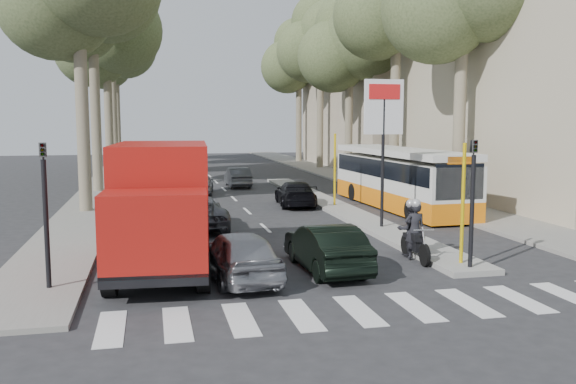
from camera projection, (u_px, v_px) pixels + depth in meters
name	position (u px, v px, depth m)	size (l,w,h in m)	color
ground	(339.00, 266.00, 17.28)	(120.00, 120.00, 0.00)	#28282B
sidewalk_right	(349.00, 177.00, 43.38)	(3.20, 70.00, 0.12)	gray
median_left	(109.00, 178.00, 42.65)	(2.40, 64.00, 0.12)	gray
traffic_island	(334.00, 206.00, 28.64)	(1.50, 26.00, 0.16)	gray
building_near	(559.00, 24.00, 31.25)	(11.00, 18.00, 18.00)	#B2A58D
building_far	(393.00, 75.00, 52.67)	(11.00, 20.00, 16.00)	#B7A88E
billboard	(383.00, 131.00, 22.40)	(1.50, 12.10, 5.60)	yellow
traffic_light_island	(473.00, 182.00, 16.25)	(0.16, 0.41, 3.60)	black
traffic_light_left	(45.00, 190.00, 14.36)	(0.16, 0.41, 3.60)	black
tree_l_c	(108.00, 33.00, 41.63)	(7.40, 7.20, 13.71)	#6B604C
tree_l_d	(112.00, 25.00, 49.16)	(7.40, 7.20, 15.66)	#6B604C
tree_l_e	(117.00, 49.00, 57.01)	(7.40, 7.20, 14.49)	#6B604C
tree_r_c	(351.00, 42.00, 43.42)	(7.40, 7.20, 13.32)	#6B604C
tree_r_d	(322.00, 37.00, 51.02)	(7.40, 7.20, 14.88)	#6B604C
tree_r_e	(300.00, 55.00, 58.88)	(7.40, 7.20, 14.10)	#6B604C
silver_hatchback	(239.00, 255.00, 15.71)	(1.57, 3.91, 1.33)	#9A9BA2
dark_hatchback	(326.00, 247.00, 16.69)	(1.38, 3.95, 1.30)	black
queue_car_a	(196.00, 212.00, 23.09)	(2.12, 4.59, 1.28)	#47484E
queue_car_b	(295.00, 194.00, 29.36)	(1.68, 4.12, 1.20)	black
queue_car_c	(200.00, 184.00, 34.02)	(1.39, 3.46, 1.18)	#989AA0
queue_car_d	(238.00, 177.00, 37.73)	(1.27, 3.64, 1.20)	#44464B
queue_car_e	(156.00, 204.00, 25.50)	(1.70, 4.18, 1.21)	black
red_truck	(161.00, 204.00, 16.60)	(2.89, 6.66, 3.47)	black
city_bus	(400.00, 177.00, 28.44)	(2.72, 10.79, 2.82)	orange
motorcycle	(412.00, 231.00, 18.11)	(0.79, 2.15, 1.83)	black
pedestrian_near	(461.00, 193.00, 27.18)	(0.91, 0.45, 1.56)	#393048
pedestrian_far	(427.00, 181.00, 31.06)	(1.19, 0.53, 1.84)	brown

